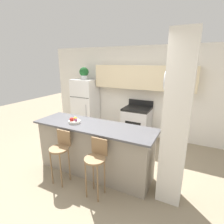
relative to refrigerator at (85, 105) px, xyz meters
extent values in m
plane|color=gray|center=(1.51, -1.88, -0.80)|extent=(14.00, 14.00, 0.00)
cube|color=white|center=(1.51, 0.36, 0.47)|extent=(5.60, 0.06, 2.55)
cube|color=beige|center=(1.78, 0.17, 0.92)|extent=(2.75, 0.32, 0.63)
cube|color=white|center=(1.73, 0.19, 0.73)|extent=(0.62, 0.28, 0.12)
cube|color=white|center=(2.96, -1.93, 0.47)|extent=(0.36, 0.32, 2.55)
cylinder|color=silver|center=(2.77, -1.93, 1.08)|extent=(0.02, 0.27, 0.27)
cylinder|color=white|center=(2.76, -1.93, 1.08)|extent=(0.01, 0.24, 0.24)
cube|color=gray|center=(1.51, -1.88, -0.32)|extent=(2.24, 0.61, 0.96)
cube|color=#4C4C51|center=(1.51, -1.88, 0.18)|extent=(2.36, 0.73, 0.03)
cube|color=white|center=(0.00, 0.00, -0.26)|extent=(0.72, 0.60, 1.09)
cube|color=white|center=(0.00, 0.00, 0.55)|extent=(0.72, 0.60, 0.51)
cube|color=#333333|center=(0.00, -0.31, 0.29)|extent=(0.68, 0.01, 0.01)
cylinder|color=#B2B2B7|center=(0.23, -0.31, -0.20)|extent=(0.02, 0.02, 0.60)
cube|color=silver|center=(1.73, -0.01, -0.38)|extent=(0.72, 0.64, 0.85)
cube|color=black|center=(1.73, -0.01, 0.08)|extent=(0.72, 0.64, 0.06)
cube|color=black|center=(1.73, 0.29, 0.19)|extent=(0.72, 0.04, 0.16)
cube|color=black|center=(1.73, -0.33, -0.34)|extent=(0.43, 0.01, 0.27)
cylinder|color=olive|center=(1.14, -2.43, -0.13)|extent=(0.34, 0.34, 0.03)
cube|color=olive|center=(1.14, -2.29, 0.02)|extent=(0.29, 0.02, 0.28)
cylinder|color=olive|center=(1.03, -2.54, -0.48)|extent=(0.02, 0.02, 0.65)
cylinder|color=olive|center=(1.25, -2.54, -0.48)|extent=(0.02, 0.02, 0.65)
cylinder|color=olive|center=(1.03, -2.32, -0.48)|extent=(0.02, 0.02, 0.65)
cylinder|color=olive|center=(1.25, -2.32, -0.48)|extent=(0.02, 0.02, 0.65)
cylinder|color=olive|center=(1.88, -2.43, -0.13)|extent=(0.34, 0.34, 0.03)
cube|color=olive|center=(1.88, -2.29, 0.02)|extent=(0.29, 0.02, 0.28)
cylinder|color=olive|center=(1.77, -2.54, -0.48)|extent=(0.02, 0.02, 0.65)
cylinder|color=olive|center=(1.99, -2.54, -0.48)|extent=(0.02, 0.02, 0.65)
cylinder|color=olive|center=(1.77, -2.32, -0.48)|extent=(0.02, 0.02, 0.65)
cylinder|color=olive|center=(1.99, -2.32, -0.48)|extent=(0.02, 0.02, 0.65)
cylinder|color=silver|center=(0.00, 0.00, 0.86)|extent=(0.19, 0.19, 0.12)
sphere|color=#1E5B28|center=(0.00, 0.00, 1.02)|extent=(0.28, 0.28, 0.28)
cylinder|color=silver|center=(1.13, -1.95, 0.22)|extent=(0.22, 0.22, 0.05)
sphere|color=#7A2D56|center=(1.17, -1.97, 0.26)|extent=(0.06, 0.06, 0.06)
sphere|color=gold|center=(1.11, -1.90, 0.27)|extent=(0.07, 0.07, 0.07)
sphere|color=red|center=(1.09, -1.99, 0.27)|extent=(0.08, 0.08, 0.08)
camera|label=1|loc=(3.20, -4.46, 1.34)|focal=28.00mm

